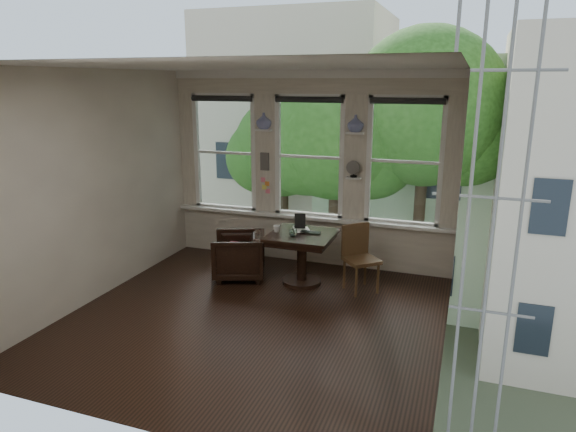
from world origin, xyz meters
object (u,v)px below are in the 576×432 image
at_px(table, 302,259).
at_px(laptop, 310,233).
at_px(side_chair_right, 361,260).
at_px(armchair_left, 238,256).
at_px(mug, 277,229).

distance_m(table, laptop, 0.40).
relative_size(side_chair_right, laptop, 3.17).
xyz_separation_m(armchair_left, laptop, (1.06, 0.11, 0.42)).
bearing_deg(armchair_left, laptop, 75.70).
xyz_separation_m(table, armchair_left, (-0.95, -0.10, -0.03)).
distance_m(table, side_chair_right, 0.86).
relative_size(table, armchair_left, 1.20).
xyz_separation_m(side_chair_right, mug, (-1.23, -0.06, 0.34)).
height_order(laptop, mug, mug).
xyz_separation_m(side_chair_right, laptop, (-0.75, 0.00, 0.30)).
xyz_separation_m(table, mug, (-0.37, -0.04, 0.42)).
height_order(table, armchair_left, table).
height_order(side_chair_right, laptop, side_chair_right).
distance_m(table, armchair_left, 0.96).
distance_m(armchair_left, laptop, 1.15).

